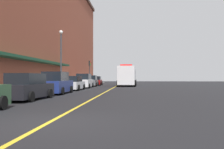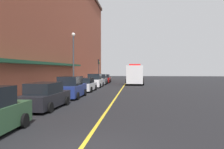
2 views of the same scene
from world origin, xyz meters
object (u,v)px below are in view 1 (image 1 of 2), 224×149
box_truck (127,76)px  traffic_light_near (90,68)px  parked_car_1 (28,87)px  parking_meter_2 (82,80)px  parked_car_2 (56,84)px  parked_car_6 (96,81)px  parked_car_5 (91,81)px  parking_meter_3 (79,80)px  parking_meter_0 (78,80)px  parked_car_3 (73,83)px  parked_car_4 (84,81)px  street_lamp_left (61,53)px  parking_meter_1 (73,80)px

box_truck → traffic_light_near: (-7.03, 4.65, 1.55)m
parked_car_1 → parking_meter_2: 24.37m
parked_car_2 → parked_car_6: 23.56m
parked_car_5 → parking_meter_3: bearing=152.3°
parked_car_1 → parking_meter_0: (-1.32, 21.01, 0.26)m
parked_car_1 → parked_car_3: 12.19m
parked_car_2 → box_truck: (5.72, 20.02, 0.72)m
parked_car_3 → parked_car_4: bearing=-0.2°
parked_car_2 → box_truck: bearing=-16.4°
box_truck → street_lamp_left: street_lamp_left is taller
box_truck → parking_meter_3: size_ratio=6.83×
parked_car_3 → parking_meter_2: (-1.33, 12.14, 0.31)m
parked_car_4 → street_lamp_left: (-2.03, -4.13, 3.51)m
parked_car_2 → parking_meter_1: (-1.37, 11.94, 0.17)m
parked_car_1 → parking_meter_2: parked_car_1 is taller
street_lamp_left → traffic_light_near: (0.66, 16.36, -1.24)m
street_lamp_left → parking_meter_2: bearing=86.6°
parked_car_2 → street_lamp_left: (-1.97, 8.31, 3.51)m
parked_car_1 → parking_meter_1: size_ratio=3.71×
box_truck → parked_car_5: bearing=-73.6°
parked_car_1 → parking_meter_2: size_ratio=3.71×
parked_car_4 → parking_meter_0: (-1.43, 2.61, 0.17)m
parked_car_6 → street_lamp_left: street_lamp_left is taller
parked_car_1 → parked_car_6: (0.13, 29.53, -0.04)m
parked_car_2 → parked_car_6: parked_car_2 is taller
parked_car_4 → traffic_light_near: size_ratio=1.12×
parked_car_1 → parked_car_5: parked_car_5 is taller
parked_car_2 → parked_car_6: bearing=-0.7°
box_truck → parked_car_6: bearing=-120.6°
parked_car_2 → parking_meter_2: (-1.37, 18.37, 0.17)m
parked_car_5 → parking_meter_0: (-1.42, -3.47, 0.25)m
street_lamp_left → traffic_light_near: bearing=87.7°
parked_car_6 → parking_meter_2: size_ratio=3.22×
parked_car_2 → parked_car_4: (0.06, 12.44, -0.00)m
parked_car_5 → parking_meter_2: bearing=94.2°
box_truck → parked_car_1: bearing=-11.0°
parked_car_6 → parked_car_2: bearing=178.0°
parking_meter_0 → parking_meter_2: bearing=90.0°
parking_meter_2 → parked_car_3: bearing=-83.8°
parked_car_2 → parked_car_5: size_ratio=1.09×
parking_meter_3 → traffic_light_near: bearing=89.6°
parking_meter_2 → traffic_light_near: traffic_light_near is taller
parking_meter_2 → traffic_light_near: size_ratio=0.31×
parking_meter_2 → street_lamp_left: size_ratio=0.19×
parked_car_4 → parked_car_6: 11.12m
box_truck → traffic_light_near: size_ratio=2.11×
parked_car_2 → parking_meter_2: parked_car_2 is taller
parked_car_3 → parked_car_6: bearing=0.3°
parked_car_4 → parking_meter_3: (-1.43, 3.16, 0.17)m
parking_meter_0 → traffic_light_near: size_ratio=0.31×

